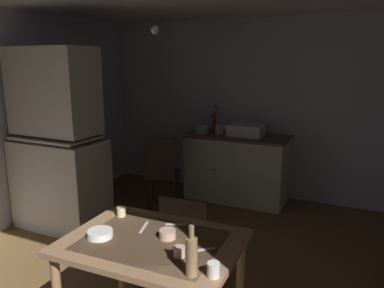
{
  "coord_description": "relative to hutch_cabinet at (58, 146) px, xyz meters",
  "views": [
    {
      "loc": [
        1.59,
        -3.01,
        1.86
      ],
      "look_at": [
        0.22,
        -0.07,
        1.12
      ],
      "focal_mm": 34.69,
      "sensor_mm": 36.0,
      "label": 1
    }
  ],
  "objects": [
    {
      "name": "mug_dark",
      "position": [
        2.39,
        -1.38,
        -0.12
      ],
      "size": [
        0.07,
        0.07,
        0.08
      ],
      "primitive_type": "cylinder",
      "color": "white",
      "rests_on": "dining_table"
    },
    {
      "name": "dining_table",
      "position": [
        1.9,
        -1.17,
        -0.26
      ],
      "size": [
        1.09,
        0.81,
        0.78
      ],
      "color": "#966E4D",
      "rests_on": "ground"
    },
    {
      "name": "wall_left",
      "position": [
        -0.56,
        0.04,
        0.27
      ],
      "size": [
        0.1,
        3.92,
        2.4
      ],
      "primitive_type": "cube",
      "color": "silver",
      "rests_on": "ground"
    },
    {
      "name": "serving_bowl_wide",
      "position": [
        1.58,
        -1.28,
        -0.13
      ],
      "size": [
        0.16,
        0.16,
        0.04
      ],
      "primitive_type": "cylinder",
      "color": "white",
      "rests_on": "dining_table"
    },
    {
      "name": "teaspoon_near_bowl",
      "position": [
        1.93,
        -0.92,
        -0.15
      ],
      "size": [
        0.13,
        0.08,
        0.0
      ],
      "primitive_type": "cube",
      "rotation": [
        0.0,
        0.0,
        0.47
      ],
      "color": "beige",
      "rests_on": "dining_table"
    },
    {
      "name": "mixing_bowl_counter",
      "position": [
        1.02,
        1.59,
        -0.0
      ],
      "size": [
        0.2,
        0.2,
        0.09
      ],
      "primitive_type": "cylinder",
      "color": "#9EB2C6",
      "rests_on": "counter_cabinet"
    },
    {
      "name": "ground_plane",
      "position": [
        1.41,
        0.04,
        -0.93
      ],
      "size": [
        4.86,
        4.86,
        0.0
      ],
      "primitive_type": "plane",
      "color": "brown"
    },
    {
      "name": "teacup_cream",
      "position": [
        2.14,
        -1.28,
        -0.12
      ],
      "size": [
        0.07,
        0.07,
        0.06
      ],
      "primitive_type": "cylinder",
      "color": "tan",
      "rests_on": "dining_table"
    },
    {
      "name": "table_knife",
      "position": [
        1.76,
        -1.05,
        -0.15
      ],
      "size": [
        0.06,
        0.17,
        0.0
      ],
      "primitive_type": "cube",
      "rotation": [
        0.0,
        0.0,
        4.99
      ],
      "color": "silver",
      "rests_on": "dining_table"
    },
    {
      "name": "hutch_cabinet",
      "position": [
        0.0,
        0.0,
        0.0
      ],
      "size": [
        0.99,
        0.57,
        1.99
      ],
      "color": "beige",
      "rests_on": "ground"
    },
    {
      "name": "stoneware_crock",
      "position": [
        1.28,
        1.6,
        0.02
      ],
      "size": [
        0.11,
        0.11,
        0.13
      ],
      "primitive_type": "cylinder",
      "color": "beige",
      "rests_on": "counter_cabinet"
    },
    {
      "name": "soup_bowl_small",
      "position": [
        1.97,
        -1.11,
        -0.13
      ],
      "size": [
        0.1,
        0.1,
        0.05
      ],
      "primitive_type": "cylinder",
      "color": "tan",
      "rests_on": "dining_table"
    },
    {
      "name": "wall_back",
      "position": [
        1.41,
        2.01,
        0.27
      ],
      "size": [
        3.96,
        0.1,
        2.4
      ],
      "primitive_type": "cube",
      "color": "silver",
      "rests_on": "ground"
    },
    {
      "name": "sink_basin",
      "position": [
        1.64,
        1.64,
        0.03
      ],
      "size": [
        0.44,
        0.34,
        0.15
      ],
      "color": "white",
      "rests_on": "counter_cabinet"
    },
    {
      "name": "pendant_bulb",
      "position": [
        1.19,
        0.11,
        1.19
      ],
      "size": [
        0.08,
        0.08,
        0.08
      ],
      "primitive_type": "sphere",
      "color": "#F9EFCC"
    },
    {
      "name": "teaspoon_by_cup",
      "position": [
        2.23,
        -1.16,
        -0.15
      ],
      "size": [
        0.13,
        0.11,
        0.0
      ],
      "primitive_type": "cube",
      "rotation": [
        0.0,
        0.0,
        3.86
      ],
      "color": "beige",
      "rests_on": "dining_table"
    },
    {
      "name": "chair_far_side",
      "position": [
        1.85,
        -0.55,
        -0.47
      ],
      "size": [
        0.43,
        0.43,
        0.86
      ],
      "color": "#2F241E",
      "rests_on": "ground"
    },
    {
      "name": "teacup_mint",
      "position": [
        1.52,
        -0.96,
        -0.12
      ],
      "size": [
        0.06,
        0.06,
        0.07
      ],
      "primitive_type": "cylinder",
      "color": "beige",
      "rests_on": "dining_table"
    },
    {
      "name": "glass_bottle",
      "position": [
        2.28,
        -1.42,
        -0.04
      ],
      "size": [
        0.06,
        0.06,
        0.28
      ],
      "color": "olive",
      "rests_on": "dining_table"
    },
    {
      "name": "counter_cabinet",
      "position": [
        1.53,
        1.64,
        -0.49
      ],
      "size": [
        1.33,
        0.64,
        0.89
      ],
      "color": "beige",
      "rests_on": "ground"
    },
    {
      "name": "hand_pump",
      "position": [
        1.17,
        1.68,
        0.12
      ],
      "size": [
        0.05,
        0.27,
        0.39
      ],
      "color": "#B21E19",
      "rests_on": "counter_cabinet"
    },
    {
      "name": "chair_by_counter",
      "position": [
        0.77,
        0.92,
        -0.44
      ],
      "size": [
        0.5,
        0.5,
        0.95
      ],
      "color": "#2F2822",
      "rests_on": "ground"
    }
  ]
}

